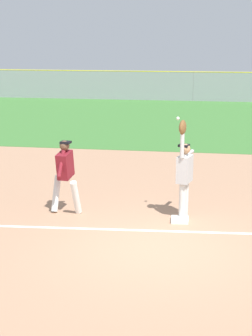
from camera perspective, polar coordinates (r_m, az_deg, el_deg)
The scene contains 10 objects.
ground_plane at distance 10.49m, azimuth 3.27°, elevation -8.58°, with size 72.83×72.83×0.00m, color tan.
outfield_grass at distance 25.93m, azimuth 6.70°, elevation 5.19°, with size 50.35×14.59×0.01m, color #3D7533.
first_base at distance 11.93m, azimuth 5.80°, elevation -5.55°, with size 0.38×0.38×0.08m, color white.
fielder at distance 11.82m, azimuth 6.28°, elevation -0.26°, with size 0.37×0.89×2.28m.
runner at distance 12.23m, azimuth -6.54°, elevation -0.38°, with size 0.74×0.85×1.72m.
baseball at distance 11.70m, azimuth 5.60°, elevation 5.33°, with size 0.07×0.07×0.07m, color white.
outfield_fence at distance 33.05m, azimuth 7.25°, elevation 8.70°, with size 50.43×0.08×1.80m.
parked_car_blue at distance 37.92m, azimuth -9.98°, elevation 8.96°, with size 4.50×2.31×1.25m.
parked_car_red at distance 36.39m, azimuth -1.68°, elevation 8.95°, with size 4.59×2.52×1.25m.
parked_car_silver at distance 36.40m, azimuth 8.24°, elevation 8.82°, with size 4.49×2.29×1.25m.
Camera 1 is at (0.88, -9.63, 4.08)m, focal length 56.75 mm.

